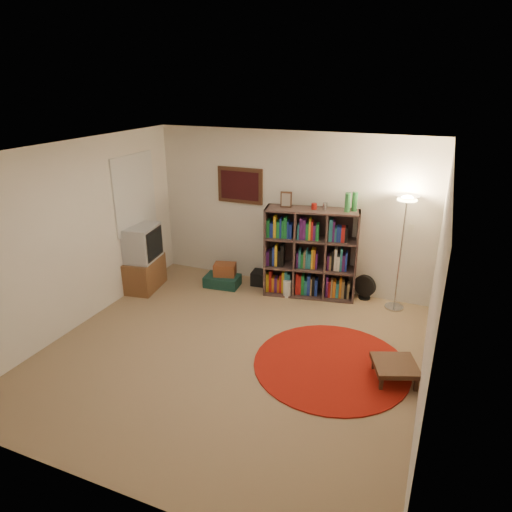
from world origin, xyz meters
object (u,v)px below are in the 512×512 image
Objects in this scene: floor_fan at (365,287)px; bookshelf at (309,254)px; tv_stand at (141,259)px; suitcase at (222,281)px; floor_lamp at (405,216)px; side_table at (395,366)px.

bookshelf is at bearing -151.36° from floor_fan.
tv_stand is (-3.42, -0.96, 0.31)m from floor_fan.
bookshelf is 2.86× the size of suitcase.
suitcase is (-2.73, -0.28, -1.34)m from floor_lamp.
floor_lamp is at bearing 0.68° from floor_fan.
bookshelf is at bearing 131.10° from side_table.
side_table is (2.94, -1.53, 0.09)m from suitcase.
floor_lamp is 4.36× the size of floor_fan.
bookshelf is 1.53m from suitcase.
floor_fan is 3.57m from tv_stand.
floor_lamp is at bearing -8.69° from bookshelf.
floor_fan is at bearing 6.84° from tv_stand.
floor_lamp is at bearing 3.09° from tv_stand.
side_table is (0.20, -1.81, -1.25)m from floor_lamp.
suitcase is (-1.40, -0.23, -0.59)m from bookshelf.
tv_stand is 1.80× the size of suitcase.
floor_lamp is 2.21m from side_table.
side_table is at bearing -33.04° from suitcase.
tv_stand is (-3.90, -0.83, -0.92)m from floor_lamp.
floor_lamp is at bearing 0.32° from suitcase.
floor_fan is 2.30m from suitcase.
floor_lamp is 1.33m from floor_fan.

